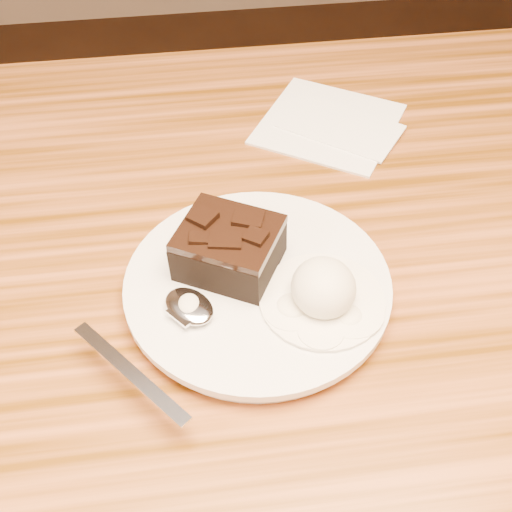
{
  "coord_description": "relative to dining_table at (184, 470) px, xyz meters",
  "views": [
    {
      "loc": [
        0.04,
        -0.41,
        1.21
      ],
      "look_at": [
        0.09,
        -0.02,
        0.79
      ],
      "focal_mm": 47.17,
      "sensor_mm": 36.0,
      "label": 1
    }
  ],
  "objects": [
    {
      "name": "spoon",
      "position": [
        0.03,
        -0.05,
        0.4
      ],
      "size": [
        0.15,
        0.17,
        0.01
      ],
      "primitive_type": null,
      "rotation": [
        0.0,
        0.0,
        0.68
      ],
      "color": "silver",
      "rests_on": "plate"
    },
    {
      "name": "crumb_c",
      "position": [
        0.15,
        -0.03,
        0.4
      ],
      "size": [
        0.01,
        0.01,
        0.0
      ],
      "primitive_type": "cube",
      "rotation": [
        0.0,
        0.0,
        0.63
      ],
      "color": "black",
      "rests_on": "plate"
    },
    {
      "name": "melt_puddle",
      "position": [
        0.14,
        -0.06,
        0.4
      ],
      "size": [
        0.11,
        0.11,
        0.0
      ],
      "primitive_type": "cylinder",
      "color": "white",
      "rests_on": "plate"
    },
    {
      "name": "napkin",
      "position": [
        0.21,
        0.21,
        0.38
      ],
      "size": [
        0.2,
        0.2,
        0.01
      ],
      "primitive_type": "cube",
      "rotation": [
        0.0,
        0.0,
        -0.56
      ],
      "color": "white",
      "rests_on": "dining_table"
    },
    {
      "name": "crumb_a",
      "position": [
        0.12,
        -0.03,
        0.4
      ],
      "size": [
        0.01,
        0.01,
        0.0
      ],
      "primitive_type": "cube",
      "rotation": [
        0.0,
        0.0,
        1.18
      ],
      "color": "black",
      "rests_on": "plate"
    },
    {
      "name": "crumb_b",
      "position": [
        0.03,
        -0.06,
        0.4
      ],
      "size": [
        0.01,
        0.01,
        0.0
      ],
      "primitive_type": "cube",
      "rotation": [
        0.0,
        0.0,
        0.53
      ],
      "color": "black",
      "rests_on": "plate"
    },
    {
      "name": "brownie",
      "position": [
        0.07,
        -0.01,
        0.41
      ],
      "size": [
        0.11,
        0.1,
        0.04
      ],
      "primitive_type": "cube",
      "rotation": [
        0.0,
        0.0,
        -0.5
      ],
      "color": "black",
      "rests_on": "plate"
    },
    {
      "name": "dining_table",
      "position": [
        0.0,
        0.0,
        0.0
      ],
      "size": [
        1.2,
        0.8,
        0.75
      ],
      "primitive_type": null,
      "color": "#522D07",
      "rests_on": "floor"
    },
    {
      "name": "ice_cream_scoop",
      "position": [
        0.14,
        -0.06,
        0.41
      ],
      "size": [
        0.05,
        0.06,
        0.05
      ],
      "primitive_type": "ellipsoid",
      "color": "white",
      "rests_on": "plate"
    },
    {
      "name": "plate",
      "position": [
        0.09,
        -0.03,
        0.38
      ],
      "size": [
        0.23,
        0.23,
        0.02
      ],
      "primitive_type": "cylinder",
      "color": "white",
      "rests_on": "dining_table"
    }
  ]
}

